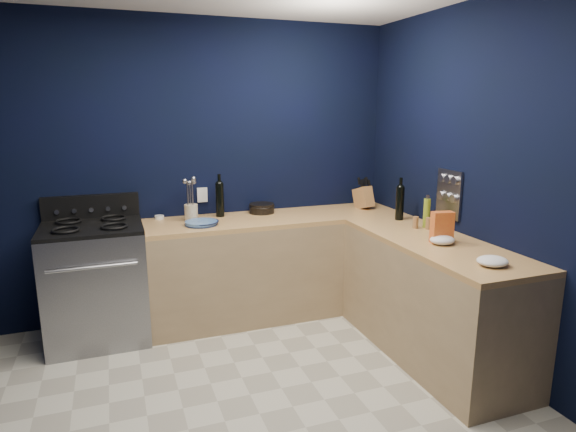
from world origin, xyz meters
name	(u,v)px	position (x,y,z in m)	size (l,w,h in m)	color
floor	(260,415)	(0.00, 0.00, -0.01)	(3.50, 3.50, 0.02)	#B9B5A1
wall_back	(201,170)	(0.00, 1.76, 1.30)	(3.50, 0.02, 2.60)	black
wall_right	(505,190)	(1.76, 0.00, 1.30)	(0.02, 3.50, 2.60)	black
wall_front	(473,356)	(0.00, -1.76, 1.30)	(3.50, 0.02, 2.60)	black
cab_back	(277,267)	(0.60, 1.44, 0.43)	(2.30, 0.63, 0.86)	#9F835C
top_back	(277,219)	(0.60, 1.44, 0.88)	(2.30, 0.63, 0.04)	olive
cab_right	(431,301)	(1.44, 0.29, 0.43)	(0.63, 1.67, 0.86)	#9F835C
top_right	(435,243)	(1.44, 0.29, 0.88)	(0.63, 1.67, 0.04)	olive
gas_range	(97,285)	(-0.93, 1.42, 0.46)	(0.76, 0.66, 0.92)	gray
oven_door	(96,300)	(-0.93, 1.10, 0.45)	(0.59, 0.02, 0.42)	black
cooktop	(91,227)	(-0.93, 1.42, 0.94)	(0.76, 0.66, 0.03)	black
backguard	(91,207)	(-0.93, 1.72, 1.04)	(0.76, 0.06, 0.20)	black
spice_panel	(449,194)	(1.74, 0.55, 1.18)	(0.02, 0.28, 0.38)	gray
wall_outlet	(202,195)	(0.00, 1.74, 1.08)	(0.09, 0.02, 0.13)	white
plate_stack	(201,223)	(-0.09, 1.34, 0.92)	(0.27, 0.27, 0.03)	#3A5595
ramekin	(159,217)	(-0.39, 1.69, 0.92)	(0.08, 0.08, 0.03)	white
utensil_crock	(191,213)	(-0.14, 1.53, 0.97)	(0.11, 0.11, 0.14)	beige
wine_bottle_back	(220,200)	(0.13, 1.60, 1.05)	(0.07, 0.07, 0.30)	black
lemon_basket	(262,208)	(0.52, 1.62, 0.94)	(0.23, 0.23, 0.09)	black
knife_block	(363,198)	(1.50, 1.50, 1.00)	(0.11, 0.18, 0.20)	olive
wine_bottle_right	(400,203)	(1.55, 0.95, 1.04)	(0.07, 0.07, 0.29)	black
oil_bottle	(427,213)	(1.61, 0.65, 1.02)	(0.05, 0.05, 0.23)	olive
spice_jar_near	(416,222)	(1.51, 0.65, 0.95)	(0.04, 0.04, 0.10)	olive
spice_jar_far	(429,223)	(1.59, 0.59, 0.95)	(0.05, 0.05, 0.09)	olive
crouton_bag	(442,227)	(1.44, 0.23, 1.01)	(0.15, 0.07, 0.23)	red
towel_front	(442,240)	(1.42, 0.19, 0.93)	(0.18, 0.15, 0.06)	white
towel_end	(493,261)	(1.41, -0.31, 0.93)	(0.19, 0.18, 0.06)	white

